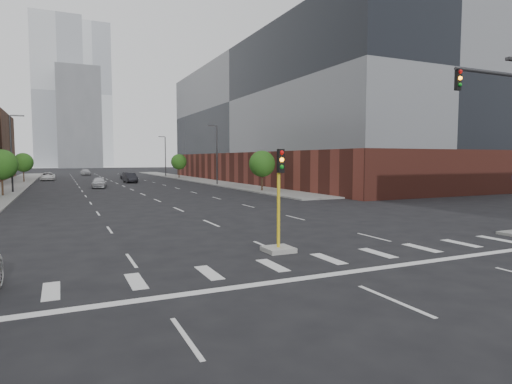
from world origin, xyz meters
TOP-DOWN VIEW (x-y plane):
  - ground at (0.00, 0.00)m, footprint 400.00×400.00m
  - sidewalk_left_far at (-15.00, 74.00)m, footprint 5.00×92.00m
  - sidewalk_right_far at (15.00, 74.00)m, footprint 5.00×92.00m
  - building_right_main at (29.50, 60.00)m, footprint 24.00×70.00m
  - tower_left at (-8.00, 220.00)m, footprint 22.00×22.00m
  - tower_right at (10.00, 260.00)m, footprint 20.00×20.00m
  - tower_mid at (0.00, 200.00)m, footprint 18.00×18.00m
  - median_traffic_signal at (0.00, 8.97)m, footprint 1.20×1.20m
  - mast_arm_signal at (12.61, 7.50)m, footprint 5.12×0.90m
  - streetlight_right_a at (13.41, 55.00)m, footprint 1.60×0.22m
  - streetlight_right_b at (13.41, 90.00)m, footprint 1.60×0.22m
  - streetlight_left at (-13.41, 50.00)m, footprint 1.60×0.22m
  - tree_left_near at (-14.00, 45.00)m, footprint 3.20×3.20m
  - tree_left_far at (-14.00, 75.00)m, footprint 3.20×3.20m
  - tree_right_near at (14.00, 40.00)m, footprint 3.20×3.20m
  - tree_right_far at (14.00, 80.00)m, footprint 3.20×3.20m
  - car_near_left at (-3.54, 55.24)m, footprint 2.50×4.73m
  - car_mid_right at (2.25, 66.82)m, footprint 1.93×5.04m
  - car_far_left at (-10.50, 81.04)m, footprint 2.54×5.38m
  - car_deep_right at (3.44, 80.61)m, footprint 2.33×5.00m
  - car_distant at (-2.74, 104.80)m, footprint 2.35×5.00m

SIDE VIEW (x-z plane):
  - ground at x=0.00m, z-range 0.00..0.00m
  - sidewalk_left_far at x=-15.00m, z-range 0.00..0.15m
  - sidewalk_right_far at x=15.00m, z-range 0.00..0.15m
  - car_deep_right at x=3.44m, z-range 0.00..1.41m
  - car_far_left at x=-10.50m, z-range 0.00..1.48m
  - car_near_left at x=-3.54m, z-range 0.00..1.53m
  - car_mid_right at x=2.25m, z-range 0.00..1.64m
  - car_distant at x=-2.74m, z-range 0.00..1.65m
  - median_traffic_signal at x=0.00m, z-range -1.23..3.17m
  - tree_left_near at x=-14.00m, z-range 0.97..5.82m
  - tree_left_far at x=-14.00m, z-range 0.97..5.82m
  - tree_right_near at x=14.00m, z-range 0.97..5.82m
  - tree_right_far at x=14.00m, z-range 0.97..5.82m
  - streetlight_right_a at x=13.41m, z-range 0.47..9.55m
  - streetlight_right_b at x=13.41m, z-range 0.47..9.55m
  - streetlight_left at x=-13.41m, z-range 0.47..9.55m
  - mast_arm_signal at x=12.61m, z-range 1.11..10.18m
  - building_right_main at x=29.50m, z-range 0.00..22.00m
  - tower_mid at x=0.00m, z-range 0.00..44.00m
  - tower_left at x=-8.00m, z-range 0.00..70.00m
  - tower_right at x=10.00m, z-range 0.00..80.00m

